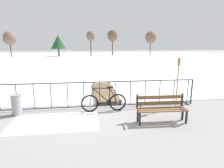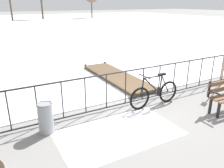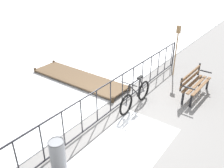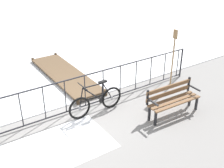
# 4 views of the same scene
# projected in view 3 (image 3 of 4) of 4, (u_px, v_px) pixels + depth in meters

# --- Properties ---
(ground_plane) EXTENTS (160.00, 160.00, 0.00)m
(ground_plane) POSITION_uv_depth(u_px,v_px,m) (111.00, 113.00, 7.12)
(ground_plane) COLOR gray
(snow_patch) EXTENTS (2.80, 1.62, 0.01)m
(snow_patch) POSITION_uv_depth(u_px,v_px,m) (127.00, 147.00, 5.82)
(snow_patch) COLOR white
(snow_patch) RESTS_ON ground
(railing_fence) EXTENTS (9.06, 0.06, 1.07)m
(railing_fence) POSITION_uv_depth(u_px,v_px,m) (110.00, 97.00, 6.87)
(railing_fence) COLOR #232328
(railing_fence) RESTS_ON ground
(bicycle_near_railing) EXTENTS (1.71, 0.52, 0.97)m
(bicycle_near_railing) POSITION_uv_depth(u_px,v_px,m) (135.00, 96.00, 7.28)
(bicycle_near_railing) COLOR black
(bicycle_near_railing) RESTS_ON ground
(park_bench) EXTENTS (1.62, 0.54, 0.89)m
(park_bench) POSITION_uv_depth(u_px,v_px,m) (194.00, 82.00, 7.83)
(park_bench) COLOR brown
(park_bench) RESTS_ON ground
(trash_bin) EXTENTS (0.35, 0.35, 0.73)m
(trash_bin) POSITION_uv_depth(u_px,v_px,m) (58.00, 155.00, 5.08)
(trash_bin) COLOR gray
(trash_bin) RESTS_ON ground
(oar_upright) EXTENTS (0.04, 0.16, 1.98)m
(oar_upright) POSITION_uv_depth(u_px,v_px,m) (176.00, 48.00, 8.96)
(oar_upright) COLOR #937047
(oar_upright) RESTS_ON ground
(wooden_dock) EXTENTS (1.10, 4.01, 0.20)m
(wooden_dock) POSITION_uv_depth(u_px,v_px,m) (79.00, 78.00, 8.98)
(wooden_dock) COLOR brown
(wooden_dock) RESTS_ON ground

